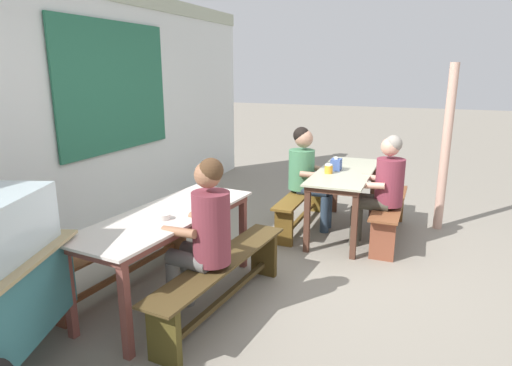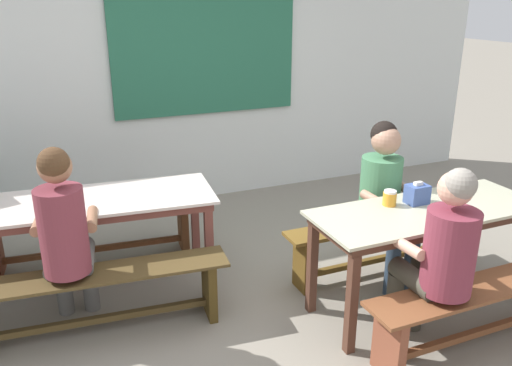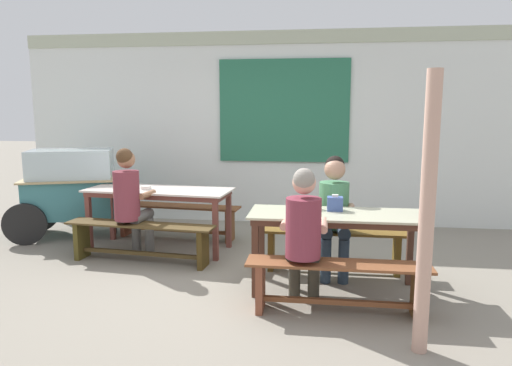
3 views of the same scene
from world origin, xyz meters
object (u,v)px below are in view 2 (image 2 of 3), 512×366
(bench_near_back, at_px, (376,238))
(person_left_back_turned, at_px, (65,231))
(bench_far_front, at_px, (96,295))
(person_right_near_table, at_px, (386,191))
(person_near_front, at_px, (440,252))
(condiment_jar, at_px, (390,198))
(dining_table_far, at_px, (89,209))
(dining_table_near, at_px, (426,220))
(tissue_box, at_px, (417,194))
(soup_bowl, at_px, (66,202))
(bench_far_back, at_px, (93,228))
(bench_near_front, at_px, (477,308))

(bench_near_back, height_order, person_left_back_turned, person_left_back_turned)
(bench_far_front, relative_size, person_right_near_table, 1.40)
(person_near_front, height_order, condiment_jar, person_near_front)
(dining_table_far, xyz_separation_m, bench_near_back, (2.15, -0.56, -0.39))
(person_left_back_turned, bearing_deg, dining_table_near, -15.45)
(tissue_box, xyz_separation_m, soup_bowl, (-2.29, 0.94, -0.05))
(dining_table_far, distance_m, person_near_front, 2.43)
(dining_table_near, height_order, condiment_jar, condiment_jar)
(person_near_front, bearing_deg, bench_far_back, 130.58)
(dining_table_near, distance_m, soup_bowl, 2.53)
(tissue_box, bearing_deg, dining_table_far, 155.20)
(bench_near_back, bearing_deg, person_left_back_turned, 177.39)
(bench_far_front, xyz_separation_m, person_left_back_turned, (-0.14, 0.08, 0.45))
(dining_table_far, bearing_deg, bench_far_front, -95.46)
(soup_bowl, bearing_deg, person_left_back_turned, -96.20)
(bench_far_back, height_order, person_left_back_turned, person_left_back_turned)
(bench_near_back, xyz_separation_m, person_right_near_table, (-0.00, -0.07, 0.43))
(condiment_jar, bearing_deg, dining_table_far, 154.07)
(bench_far_front, height_order, person_right_near_table, person_right_near_table)
(tissue_box, bearing_deg, bench_far_front, 168.35)
(person_right_near_table, bearing_deg, dining_table_far, 163.73)
(dining_table_near, height_order, bench_far_front, dining_table_near)
(bench_near_front, height_order, soup_bowl, soup_bowl)
(bench_far_front, distance_m, person_left_back_turned, 0.48)
(dining_table_far, relative_size, tissue_box, 11.63)
(person_left_back_turned, relative_size, tissue_box, 8.28)
(person_left_back_turned, bearing_deg, tissue_box, -12.95)
(bench_near_back, bearing_deg, bench_far_front, 179.41)
(bench_far_front, bearing_deg, person_right_near_table, -2.33)
(bench_far_front, height_order, condiment_jar, condiment_jar)
(dining_table_near, bearing_deg, bench_near_back, 90.17)
(bench_near_front, relative_size, condiment_jar, 14.40)
(dining_table_near, bearing_deg, tissue_box, 95.41)
(bench_far_back, height_order, person_right_near_table, person_right_near_table)
(dining_table_far, relative_size, person_left_back_turned, 1.40)
(bench_far_front, xyz_separation_m, person_right_near_table, (2.20, -0.09, 0.44))
(condiment_jar, bearing_deg, bench_near_back, 61.58)
(person_right_near_table, distance_m, condiment_jar, 0.39)
(bench_far_back, height_order, condiment_jar, condiment_jar)
(tissue_box, bearing_deg, person_near_front, -116.23)
(bench_far_back, bearing_deg, person_right_near_table, -29.05)
(bench_near_back, bearing_deg, person_near_front, -106.27)
(dining_table_far, distance_m, bench_far_front, 0.67)
(dining_table_far, relative_size, person_right_near_table, 1.46)
(person_left_back_turned, distance_m, tissue_box, 2.39)
(person_near_front, bearing_deg, bench_near_back, 73.73)
(dining_table_near, bearing_deg, person_left_back_turned, 164.55)
(condiment_jar, bearing_deg, bench_far_back, 141.91)
(condiment_jar, relative_size, soup_bowl, 0.85)
(bench_far_back, bearing_deg, bench_near_back, -27.62)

